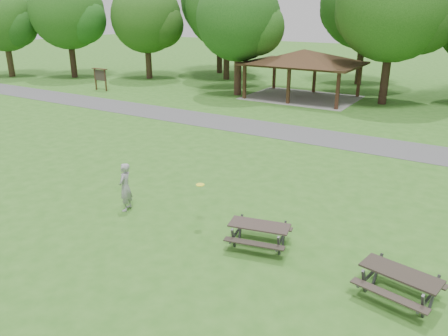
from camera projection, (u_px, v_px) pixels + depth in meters
ground at (130, 239)px, 13.57m from camera, size 160.00×160.00×0.00m
asphalt_path at (301, 134)px, 24.78m from camera, size 120.00×3.20×0.02m
pavilion at (304, 58)px, 33.68m from camera, size 8.60×7.01×3.76m
notice_board at (100, 75)px, 37.31m from camera, size 1.60×0.30×1.88m
tree_row_a at (68, 14)px, 42.72m from camera, size 7.56×7.20×9.97m
tree_row_b at (147, 19)px, 42.27m from camera, size 7.14×6.80×9.28m
tree_row_c at (228, 10)px, 41.34m from camera, size 8.19×7.80×10.67m
tree_row_d at (239, 21)px, 33.97m from camera, size 6.93×6.60×9.27m
tree_row_e at (396, 7)px, 30.23m from camera, size 8.40×8.00×11.02m
tree_deep_a at (220, 4)px, 45.40m from camera, size 8.40×8.00×11.38m
tree_deep_b at (367, 6)px, 38.55m from camera, size 8.40×8.00×11.13m
tree_flank_left at (4, 21)px, 43.48m from camera, size 6.72×6.40×8.93m
picnic_table_middle at (259, 230)px, 12.96m from camera, size 2.05×1.78×0.77m
picnic_table_far at (400, 279)px, 10.59m from camera, size 2.11×1.82×0.81m
frisbee_in_flight at (200, 185)px, 13.88m from camera, size 0.29×0.29×0.02m
frisbee_thrower at (125, 187)px, 15.26m from camera, size 0.59×0.74×1.75m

